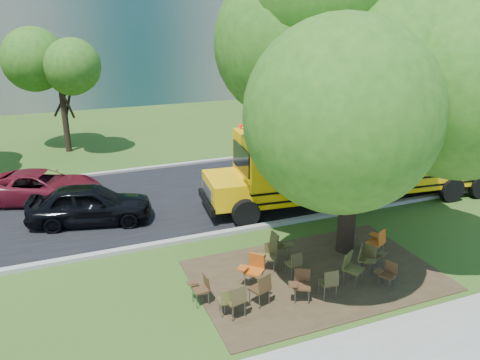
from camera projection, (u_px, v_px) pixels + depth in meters
name	position (u px, v px, depth m)	size (l,w,h in m)	color
ground	(277.00, 274.00, 13.70)	(160.00, 160.00, 0.00)	#274B17
dirt_patch	(316.00, 275.00, 13.61)	(7.00, 4.50, 0.03)	#382819
asphalt_road	(204.00, 193.00, 19.82)	(80.00, 8.00, 0.04)	black
kerb_near	(239.00, 230.00, 16.30)	(80.00, 0.25, 0.14)	gray
kerb_far	(179.00, 165.00, 23.39)	(80.00, 0.25, 0.14)	gray
bg_tree_2	(59.00, 74.00, 24.53)	(4.80, 4.80, 6.62)	black
bg_tree_3	(297.00, 53.00, 27.06)	(5.60, 5.60, 7.84)	black
bg_tree_4	(417.00, 62.00, 29.22)	(5.00, 5.00, 6.85)	black
main_tree	(360.00, 60.00, 13.04)	(7.20, 7.20, 9.58)	black
school_bus	(371.00, 157.00, 18.77)	(12.56, 3.95, 3.02)	#F3B107
chair_0	(237.00, 298.00, 11.54)	(0.63, 0.65, 0.94)	#453A1E
chair_1	(228.00, 299.00, 11.64)	(0.56, 0.46, 0.79)	#4F4C22
chair_2	(262.00, 286.00, 12.03)	(0.64, 0.72, 0.93)	#3D2A16
chair_3	(301.00, 282.00, 12.26)	(0.74, 0.58, 0.89)	#482C19
chair_4	(330.00, 280.00, 12.35)	(0.61, 0.52, 0.88)	#443B1D
chair_5	(351.00, 266.00, 12.94)	(0.65, 0.79, 0.97)	#4B4720
chair_6	(388.00, 272.00, 12.87)	(0.62, 0.53, 0.78)	#50311C
chair_7	(373.00, 254.00, 13.71)	(0.68, 0.58, 0.85)	#483D1F
chair_8	(202.00, 286.00, 12.16)	(0.51, 0.54, 0.83)	#482F19
chair_9	(254.00, 267.00, 12.88)	(0.83, 0.66, 0.97)	#B14E12
chair_10	(278.00, 243.00, 14.25)	(0.58, 0.62, 0.94)	#45411D
chair_11	(295.00, 262.00, 13.39)	(0.53, 0.52, 0.80)	#4E4322
chair_12	(364.00, 257.00, 13.55)	(0.59, 0.74, 0.87)	brown
chair_13	(378.00, 240.00, 14.43)	(0.65, 0.76, 0.96)	#C75615
chair_14	(269.00, 254.00, 13.77)	(0.71, 0.56, 0.83)	brown
black_car	(90.00, 204.00, 16.80)	(1.74, 4.33, 1.47)	black
bg_car_red	(41.00, 187.00, 18.72)	(2.16, 4.68, 1.30)	#570F1B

